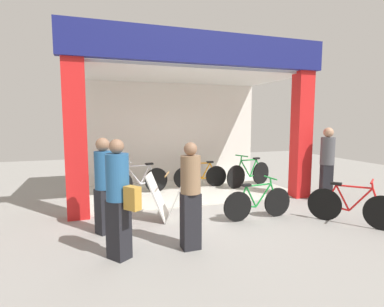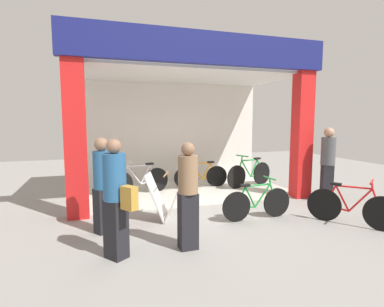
{
  "view_description": "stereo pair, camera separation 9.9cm",
  "coord_description": "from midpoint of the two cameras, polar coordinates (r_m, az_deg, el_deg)",
  "views": [
    {
      "loc": [
        -2.44,
        -6.48,
        2.02
      ],
      "look_at": [
        0.0,
        0.75,
        1.15
      ],
      "focal_mm": 28.53,
      "sensor_mm": 36.0,
      "label": 1
    },
    {
      "loc": [
        -2.34,
        -6.51,
        2.02
      ],
      "look_at": [
        0.0,
        0.75,
        1.15
      ],
      "focal_mm": 28.53,
      "sensor_mm": 36.0,
      "label": 2
    }
  ],
  "objects": [
    {
      "name": "bicycle_inside_1",
      "position": [
        8.98,
        1.3,
        -4.2
      ],
      "size": [
        1.6,
        0.44,
        0.88
      ],
      "color": "black",
      "rests_on": "ground"
    },
    {
      "name": "bicycle_parked_0",
      "position": [
        6.61,
        27.32,
        -8.79
      ],
      "size": [
        1.0,
        1.34,
        0.9
      ],
      "color": "black",
      "rests_on": "ground"
    },
    {
      "name": "pedestrian_0",
      "position": [
        4.51,
        -14.13,
        -8.06
      ],
      "size": [
        0.52,
        0.6,
        1.74
      ],
      "color": "black",
      "rests_on": "ground"
    },
    {
      "name": "bicycle_inside_2",
      "position": [
        9.28,
        10.3,
        -3.74
      ],
      "size": [
        1.69,
        0.62,
        0.97
      ],
      "color": "black",
      "rests_on": "ground"
    },
    {
      "name": "bicycle_inside_0",
      "position": [
        8.27,
        -10.2,
        -5.05
      ],
      "size": [
        1.67,
        0.58,
        0.95
      ],
      "color": "black",
      "rests_on": "ground"
    },
    {
      "name": "shop_facade",
      "position": [
        8.43,
        -2.18,
        7.0
      ],
      "size": [
        6.02,
        3.31,
        3.89
      ],
      "color": "beige",
      "rests_on": "ground"
    },
    {
      "name": "ground_plane",
      "position": [
        7.21,
        1.53,
        -9.77
      ],
      "size": [
        19.63,
        19.63,
        0.0
      ],
      "primitive_type": "plane",
      "color": "gray",
      "rests_on": "ground"
    },
    {
      "name": "pedestrian_1",
      "position": [
        8.18,
        23.59,
        -1.6
      ],
      "size": [
        0.45,
        0.57,
        1.81
      ],
      "color": "black",
      "rests_on": "ground"
    },
    {
      "name": "sandwich_board_sign",
      "position": [
        6.15,
        -5.12,
        -8.1
      ],
      "size": [
        0.93,
        0.8,
        0.95
      ],
      "color": "silver",
      "rests_on": "ground"
    },
    {
      "name": "pedestrian_3",
      "position": [
        4.73,
        -0.88,
        -7.79
      ],
      "size": [
        0.32,
        0.32,
        1.67
      ],
      "color": "black",
      "rests_on": "ground"
    },
    {
      "name": "bicycle_parked_1",
      "position": [
        6.36,
        11.75,
        -8.99
      ],
      "size": [
        1.53,
        0.42,
        0.84
      ],
      "color": "black",
      "rests_on": "ground"
    },
    {
      "name": "pedestrian_2",
      "position": [
        5.59,
        -16.64,
        -5.58
      ],
      "size": [
        0.42,
        0.42,
        1.7
      ],
      "color": "black",
      "rests_on": "ground"
    }
  ]
}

